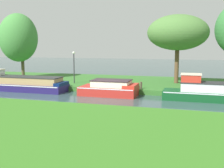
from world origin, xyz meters
TOP-DOWN VIEW (x-y plane):
  - ground_plane at (0.00, 0.00)m, footprint 120.00×120.00m
  - riverbank_far at (0.00, 7.00)m, footprint 72.00×10.00m
  - riverbank_near at (0.00, -9.00)m, footprint 72.00×10.00m
  - navy_narrowboat at (-8.14, 1.20)m, footprint 8.67×2.17m
  - red_cruiser at (0.09, 1.20)m, footprint 4.51×2.36m
  - willow_tree_left at (-11.54, 5.93)m, footprint 4.11×3.79m
  - willow_tree_centre at (4.82, 6.88)m, footprint 5.60×4.39m
  - lamp_post at (-4.37, 4.14)m, footprint 0.24×0.24m
  - mooring_post_near at (2.27, 2.72)m, footprint 0.16×0.16m

SIDE VIEW (x-z plane):
  - ground_plane at x=0.00m, z-range 0.00..0.00m
  - riverbank_far at x=0.00m, z-range 0.00..0.40m
  - riverbank_near at x=0.00m, z-range 0.00..0.40m
  - red_cruiser at x=0.09m, z-range -0.08..1.16m
  - navy_narrowboat at x=-8.14m, z-range -0.31..1.48m
  - mooring_post_near at x=2.27m, z-range 0.40..0.96m
  - lamp_post at x=-4.37m, z-range 0.78..3.74m
  - willow_tree_left at x=-11.54m, z-range 1.28..8.14m
  - willow_tree_centre at x=4.82m, z-range 1.91..8.24m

